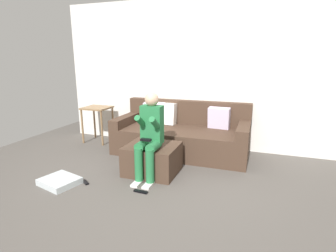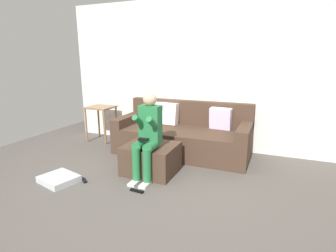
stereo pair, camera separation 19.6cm
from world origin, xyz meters
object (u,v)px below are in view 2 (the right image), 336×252
Objects in this scene: person_seated at (147,134)px; remote_near_ottoman at (137,191)px; couch_sectional at (183,135)px; side_table at (101,113)px; storage_bin at (59,179)px; remote_by_storage_bin at (84,180)px; ottoman at (151,158)px.

person_seated is 6.39× the size of remote_near_ottoman.
couch_sectional is 1.77m from side_table.
storage_bin is at bearing -168.87° from remote_near_ottoman.
couch_sectional reaches higher than remote_by_storage_bin.
remote_by_storage_bin is (0.90, -1.67, -0.56)m from side_table.
storage_bin is (-1.15, -1.75, -0.27)m from couch_sectional.
ottoman is (-0.14, -0.99, -0.10)m from couch_sectional.
person_seated is (-0.11, -1.16, 0.31)m from couch_sectional.
side_table is 1.97m from remote_by_storage_bin.
ottoman is at bearing 75.85° from remote_by_storage_bin.
remote_by_storage_bin is (0.30, 0.14, -0.03)m from storage_bin.
ottoman is at bearing -33.06° from side_table.
couch_sectional is 12.37× the size of remote_near_ottoman.
person_seated is 2.56× the size of storage_bin.
remote_near_ottoman is at bearing -82.31° from person_seated.
ottoman is at bearing 37.20° from storage_bin.
side_table is at bearing 146.94° from ottoman.
ottoman is 3.92× the size of remote_near_ottoman.
storage_bin is at bearing -120.17° from remote_by_storage_bin.
couch_sectional is at bearing 56.77° from storage_bin.
ottoman is at bearing 102.20° from remote_near_ottoman.
storage_bin is 3.15× the size of remote_by_storage_bin.
ottoman is 0.45m from person_seated.
couch_sectional is 1.21m from person_seated.
storage_bin is 1.11m from remote_near_ottoman.
storage_bin reaches higher than remote_by_storage_bin.
remote_by_storage_bin is (-0.85, -1.61, -0.30)m from couch_sectional.
person_seated is at bearing 101.02° from remote_near_ottoman.
ottoman is at bearing -98.23° from couch_sectional.
ottoman is at bearing 101.76° from person_seated.
couch_sectional is 2.11m from storage_bin.
couch_sectional is 3.15× the size of ottoman.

